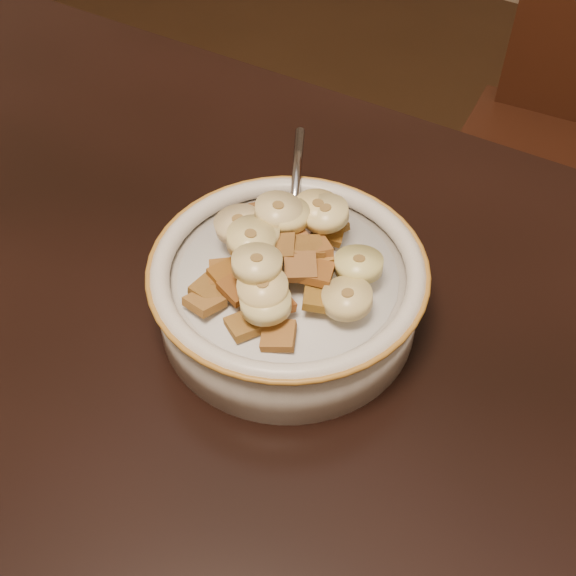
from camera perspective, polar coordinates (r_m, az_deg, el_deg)
The scene contains 38 objects.
cereal_bowl at distance 0.49m, azimuth 0.00°, elevation -0.70°, with size 0.18×0.18×0.04m, color silver.
milk at distance 0.47m, azimuth 0.00°, elevation 0.99°, with size 0.15×0.15×0.00m, color silver.
spoon at distance 0.49m, azimuth 0.24°, elevation 3.74°, with size 0.03×0.04×0.01m, color #B1B4C1.
cereal_square_0 at distance 0.45m, azimuth 0.98°, elevation 1.69°, with size 0.02×0.02×0.01m, color brown.
cereal_square_1 at distance 0.44m, azimuth 2.51°, elevation -0.80°, with size 0.02×0.02×0.01m, color olive.
cereal_square_2 at distance 0.49m, azimuth -3.26°, elevation 4.56°, with size 0.02×0.02×0.01m, color olive.
cereal_square_3 at distance 0.44m, azimuth -3.44°, elevation -2.94°, with size 0.02×0.02×0.01m, color olive.
cereal_square_4 at distance 0.45m, azimuth 2.26°, elevation 1.24°, with size 0.02×0.02×0.01m, color brown.
cereal_square_5 at distance 0.43m, azimuth -0.76°, elevation -3.80°, with size 0.02×0.02×0.01m, color brown.
cereal_square_6 at distance 0.46m, azimuth 2.07°, elevation 3.17°, with size 0.02×0.02×0.01m, color brown.
cereal_square_7 at distance 0.50m, azimuth 3.38°, elevation 5.09°, with size 0.02×0.02×0.01m, color olive.
cereal_square_8 at distance 0.50m, azimuth -2.30°, elevation 5.85°, with size 0.02×0.02×0.01m, color brown.
cereal_square_9 at distance 0.45m, azimuth -3.93°, elevation 0.05°, with size 0.02×0.02×0.01m, color brown.
cereal_square_10 at distance 0.46m, azimuth -6.18°, elevation -0.10°, with size 0.02×0.02×0.01m, color #8E5E27.
cereal_square_11 at distance 0.46m, azimuth -4.98°, elevation 1.20°, with size 0.02×0.02×0.01m, color brown.
cereal_square_12 at distance 0.44m, azimuth -1.05°, elevation -1.09°, with size 0.02×0.02×0.01m, color #9B592B.
cereal_square_13 at distance 0.46m, azimuth 1.79°, elevation 2.43°, with size 0.02×0.02×0.01m, color brown.
cereal_square_14 at distance 0.47m, azimuth 0.15°, elevation 4.33°, with size 0.02×0.02×0.01m, color brown.
cereal_square_15 at distance 0.49m, azimuth -0.98°, elevation 4.84°, with size 0.02×0.02×0.01m, color #633210.
cereal_square_16 at distance 0.49m, azimuth 3.23°, elevation 4.58°, with size 0.02×0.02×0.01m, color #8C5F1B.
cereal_square_17 at distance 0.45m, azimuth -6.60°, elevation -1.09°, with size 0.02×0.02×0.01m, color olive.
cereal_square_18 at distance 0.46m, azimuth 1.50°, elevation 3.24°, with size 0.02×0.02×0.01m, color olive.
cereal_square_19 at distance 0.46m, azimuth 2.07°, elevation 2.61°, with size 0.02×0.02×0.01m, color #9B642E.
cereal_square_20 at distance 0.46m, azimuth -4.77°, elevation 1.01°, with size 0.02×0.02×0.01m, color brown.
cereal_square_21 at distance 0.46m, azimuth -0.69°, elevation 3.19°, with size 0.02×0.02×0.01m, color brown.
banana_slice_0 at distance 0.44m, azimuth 4.70°, elevation -0.82°, with size 0.03×0.03×0.01m, color tan.
banana_slice_1 at distance 0.45m, azimuth -2.96°, elevation 3.88°, with size 0.03×0.03×0.01m, color beige.
banana_slice_2 at distance 0.48m, azimuth 2.96°, elevation 5.91°, with size 0.03×0.03×0.01m, color #F9E69C.
banana_slice_3 at distance 0.46m, azimuth 5.60°, elevation 1.90°, with size 0.03×0.03×0.01m, color #F8EA80.
banana_slice_4 at distance 0.47m, azimuth -3.98°, elevation 5.08°, with size 0.03×0.03×0.01m, color tan.
banana_slice_5 at distance 0.48m, azimuth 2.37°, elevation 6.28°, with size 0.03×0.03×0.01m, color #FADA94.
banana_slice_6 at distance 0.46m, azimuth -2.90°, elevation 3.71°, with size 0.03×0.03×0.01m, color beige.
banana_slice_7 at distance 0.43m, azimuth -2.01°, elevation -0.05°, with size 0.03×0.03×0.01m, color #FBDFA4.
banana_slice_8 at distance 0.47m, azimuth -0.77°, elevation 6.12°, with size 0.03×0.03×0.01m, color beige.
banana_slice_9 at distance 0.46m, azimuth -2.58°, elevation 4.29°, with size 0.03×0.03×0.01m, color #D9C87D.
banana_slice_10 at distance 0.47m, azimuth -0.16°, elevation 5.83°, with size 0.03×0.03×0.01m, color #FFE996.
banana_slice_11 at distance 0.44m, azimuth -2.48°, elevation 1.94°, with size 0.03×0.03×0.01m, color #FCF0A4.
banana_slice_12 at distance 0.43m, azimuth -1.77°, elevation -1.17°, with size 0.03×0.03×0.01m, color #D2C47F.
Camera 1 is at (0.10, -0.09, 1.14)m, focal length 45.00 mm.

